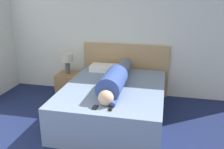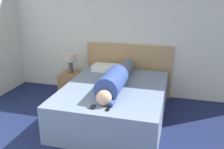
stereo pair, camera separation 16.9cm
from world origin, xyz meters
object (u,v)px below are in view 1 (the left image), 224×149
(bed, at_px, (114,102))
(pillow_near_headboard, at_px, (105,68))
(cell_phone, at_px, (95,107))
(nightstand, at_px, (69,84))
(person_lying, at_px, (116,79))
(tv_remote, at_px, (111,108))
(table_lamp, at_px, (67,60))

(bed, xyz_separation_m, pillow_near_headboard, (-0.34, 0.76, 0.34))
(pillow_near_headboard, relative_size, cell_phone, 4.16)
(nightstand, distance_m, person_lying, 1.48)
(bed, xyz_separation_m, tv_remote, (0.13, -0.78, 0.29))
(bed, height_order, cell_phone, cell_phone)
(nightstand, xyz_separation_m, cell_phone, (1.01, -1.56, 0.34))
(pillow_near_headboard, bearing_deg, nightstand, -179.73)
(table_lamp, bearing_deg, bed, -34.79)
(nightstand, distance_m, tv_remote, 2.00)
(pillow_near_headboard, height_order, tv_remote, pillow_near_headboard)
(tv_remote, bearing_deg, pillow_near_headboard, 106.91)
(person_lying, xyz_separation_m, cell_phone, (-0.12, -0.74, -0.14))
(person_lying, distance_m, pillow_near_headboard, 0.91)
(table_lamp, height_order, pillow_near_headboard, table_lamp)
(table_lamp, height_order, tv_remote, table_lamp)
(tv_remote, distance_m, cell_phone, 0.21)
(nightstand, height_order, table_lamp, table_lamp)
(tv_remote, bearing_deg, cell_phone, -175.38)
(bed, relative_size, person_lying, 1.16)
(bed, xyz_separation_m, cell_phone, (-0.08, -0.80, 0.29))
(cell_phone, bearing_deg, nightstand, 122.98)
(bed, distance_m, pillow_near_headboard, 0.90)
(nightstand, height_order, cell_phone, cell_phone)
(pillow_near_headboard, distance_m, tv_remote, 1.62)
(tv_remote, bearing_deg, person_lying, 97.17)
(person_lying, height_order, tv_remote, person_lying)
(bed, distance_m, nightstand, 1.33)
(person_lying, bearing_deg, pillow_near_headboard, 114.65)
(table_lamp, bearing_deg, nightstand, 180.00)
(nightstand, relative_size, tv_remote, 3.02)
(bed, height_order, table_lamp, table_lamp)
(cell_phone, bearing_deg, tv_remote, 4.62)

